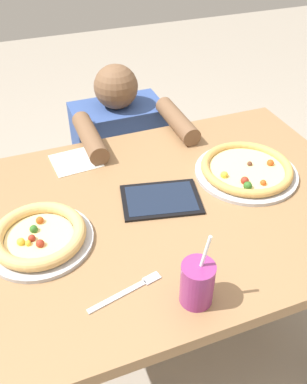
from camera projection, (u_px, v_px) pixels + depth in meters
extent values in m
plane|color=#9E9384|center=(170.00, 340.00, 1.75)|extent=(8.00, 8.00, 0.00)
cube|color=#936D47|center=(176.00, 208.00, 1.30)|extent=(1.21, 0.89, 0.04)
cylinder|color=brown|center=(14.00, 254.00, 1.65)|extent=(0.07, 0.07, 0.71)
cylinder|color=brown|center=(246.00, 195.00, 1.94)|extent=(0.07, 0.07, 0.71)
cylinder|color=#B7B7BC|center=(40.00, 241.00, 1.15)|extent=(0.29, 0.29, 0.01)
cylinder|color=#EFD68C|center=(40.00, 238.00, 1.14)|extent=(0.19, 0.19, 0.01)
torus|color=tan|center=(39.00, 234.00, 1.14)|extent=(0.26, 0.26, 0.03)
sphere|color=maroon|center=(32.00, 238.00, 1.13)|extent=(0.02, 0.02, 0.02)
sphere|color=#2D6623|center=(34.00, 229.00, 1.15)|extent=(0.02, 0.02, 0.02)
sphere|color=#BF4C19|center=(40.00, 220.00, 1.18)|extent=(0.02, 0.02, 0.02)
sphere|color=gold|center=(21.00, 242.00, 1.12)|extent=(0.02, 0.02, 0.02)
sphere|color=gold|center=(28.00, 243.00, 1.11)|extent=(0.02, 0.02, 0.02)
sphere|color=maroon|center=(40.00, 244.00, 1.11)|extent=(0.02, 0.02, 0.02)
cylinder|color=#B7B7BC|center=(246.00, 173.00, 1.40)|extent=(0.34, 0.34, 0.01)
cylinder|color=#EFD68C|center=(246.00, 170.00, 1.39)|extent=(0.25, 0.25, 0.01)
torus|color=tan|center=(247.00, 168.00, 1.39)|extent=(0.30, 0.30, 0.03)
sphere|color=#2D6623|center=(248.00, 186.00, 1.30)|extent=(0.03, 0.03, 0.03)
sphere|color=maroon|center=(245.00, 181.00, 1.32)|extent=(0.03, 0.03, 0.03)
sphere|color=brown|center=(250.00, 164.00, 1.40)|extent=(0.02, 0.02, 0.02)
sphere|color=#BF4C19|center=(263.00, 183.00, 1.32)|extent=(0.02, 0.02, 0.02)
sphere|color=gold|center=(224.00, 175.00, 1.35)|extent=(0.02, 0.02, 0.02)
sphere|color=#BF4C19|center=(270.00, 163.00, 1.40)|extent=(0.02, 0.02, 0.02)
sphere|color=gold|center=(224.00, 175.00, 1.35)|extent=(0.02, 0.02, 0.02)
cylinder|color=#8C2D72|center=(197.00, 283.00, 0.97)|extent=(0.08, 0.08, 0.12)
cylinder|color=white|center=(205.00, 254.00, 0.91)|extent=(0.03, 0.01, 0.10)
cube|color=white|center=(76.00, 161.00, 1.46)|extent=(0.17, 0.16, 0.00)
cube|color=silver|center=(117.00, 296.00, 1.01)|extent=(0.16, 0.05, 0.00)
cube|color=silver|center=(152.00, 278.00, 1.05)|extent=(0.05, 0.03, 0.00)
cube|color=black|center=(161.00, 199.00, 1.29)|extent=(0.27, 0.22, 0.01)
cube|color=#192338|center=(161.00, 198.00, 1.29)|extent=(0.24, 0.19, 0.00)
cylinder|color=#333847|center=(123.00, 205.00, 2.09)|extent=(0.31, 0.31, 0.45)
cube|color=#334C8C|center=(119.00, 139.00, 1.85)|extent=(0.38, 0.22, 0.32)
sphere|color=brown|center=(116.00, 87.00, 1.69)|extent=(0.18, 0.18, 0.18)
cylinder|color=brown|center=(90.00, 137.00, 1.52)|extent=(0.07, 0.28, 0.07)
cylinder|color=brown|center=(177.00, 120.00, 1.62)|extent=(0.07, 0.28, 0.07)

